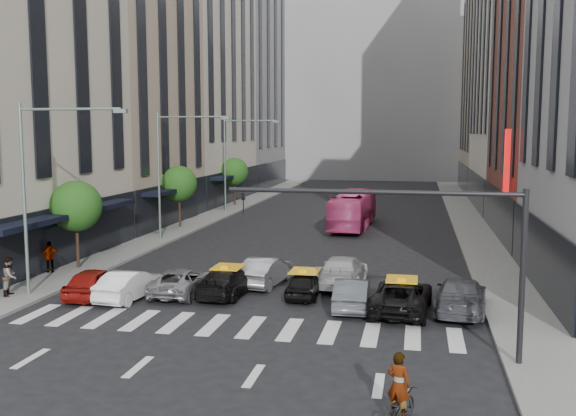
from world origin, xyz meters
The scene contains 33 objects.
ground centered at (0.00, 0.00, 0.00)m, with size 160.00×160.00×0.00m, color black.
sidewalk_left centered at (-11.50, 30.00, 0.07)m, with size 3.00×96.00×0.15m, color slate.
sidewalk_right centered at (11.50, 30.00, 0.07)m, with size 3.00×96.00×0.15m, color slate.
building_left_b centered at (-17.00, 28.00, 12.00)m, with size 8.00×16.00×24.00m, color tan.
building_left_c centered at (-17.00, 46.00, 18.00)m, with size 8.00×20.00×36.00m, color beige.
building_left_d centered at (-17.00, 65.00, 15.00)m, with size 8.00×18.00×30.00m, color gray.
building_right_b centered at (17.00, 27.00, 13.00)m, with size 8.00×18.00×26.00m, color brown.
building_right_c centered at (17.00, 46.00, 20.00)m, with size 8.00×20.00×40.00m, color beige.
building_right_d centered at (17.00, 65.00, 14.00)m, with size 8.00×18.00×28.00m, color tan.
building_far centered at (0.00, 85.00, 18.00)m, with size 30.00×10.00×36.00m, color gray.
tree_near centered at (-11.80, 10.00, 3.65)m, with size 2.88×2.88×4.95m.
tree_mid centered at (-11.80, 26.00, 3.65)m, with size 2.88×2.88×4.95m.
tree_far centered at (-11.80, 42.00, 3.65)m, with size 2.88×2.88×4.95m.
streetlamp_near centered at (-10.04, 4.00, 5.90)m, with size 5.38×0.25×9.00m.
streetlamp_mid centered at (-10.04, 20.00, 5.90)m, with size 5.38×0.25×9.00m.
streetlamp_far centered at (-10.04, 36.00, 5.90)m, with size 5.38×0.25×9.00m.
traffic_signal centered at (7.69, -1.00, 4.47)m, with size 10.10×0.20×6.00m.
liberty_sign centered at (12.60, 20.00, 6.00)m, with size 0.30×0.70×4.00m.
car_red centered at (-7.94, 4.63, 0.71)m, with size 1.68×4.17×1.42m, color maroon.
car_white_front centered at (-6.11, 4.59, 0.70)m, with size 1.48×4.23×1.39m, color white.
car_silver centered at (-4.05, 5.94, 0.65)m, with size 2.15×4.65×1.29m, color gray.
taxi_left centered at (-1.77, 6.17, 0.69)m, with size 1.92×4.73×1.37m, color black.
taxi_center centered at (1.90, 6.60, 0.62)m, with size 1.47×3.64×1.24m, color black.
car_grey_mid centered at (4.30, 5.04, 0.69)m, with size 1.46×4.18×1.38m, color #484B50.
taxi_right centered at (6.47, 4.93, 0.72)m, with size 2.39×5.18×1.44m, color black.
car_grey_curb centered at (9.00, 5.41, 0.76)m, with size 2.12×5.20×1.51m, color #45474D.
car_row2_left centered at (-0.47, 8.58, 0.74)m, with size 1.56×4.48×1.47m, color #9A9A9F.
car_row2_right centered at (3.41, 9.29, 0.76)m, with size 2.13×5.25×1.52m, color #B9B9B9.
bus centered at (1.97, 29.03, 1.50)m, with size 2.53×10.79×3.01m, color #C53A74.
motorcycle centered at (6.67, -6.17, 0.49)m, with size 0.66×1.88×0.99m, color black.
rider centered at (6.67, -6.17, 1.89)m, with size 0.66×0.43×1.81m, color gray.
pedestrian_near centered at (-11.69, 3.62, 1.06)m, with size 0.89×0.69×1.83m, color gray.
pedestrian_far centered at (-12.60, 8.47, 1.02)m, with size 1.01×0.42×1.73m, color gray.
Camera 1 is at (7.02, -22.78, 7.84)m, focal length 40.00 mm.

